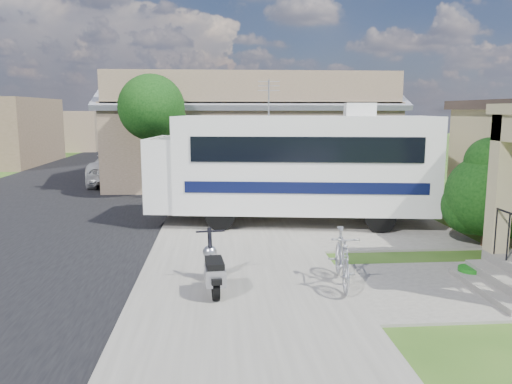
{
  "coord_description": "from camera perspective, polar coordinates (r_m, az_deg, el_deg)",
  "views": [
    {
      "loc": [
        -1.41,
        -9.5,
        3.28
      ],
      "look_at": [
        -0.5,
        2.5,
        1.3
      ],
      "focal_mm": 35.0,
      "sensor_mm": 36.0,
      "label": 1
    }
  ],
  "objects": [
    {
      "name": "ground",
      "position": [
        10.15,
        3.94,
        -9.53
      ],
      "size": [
        120.0,
        120.0,
        0.0
      ],
      "primitive_type": "plane",
      "color": "#244713"
    },
    {
      "name": "street_slab",
      "position": [
        20.69,
        -21.4,
        -0.4
      ],
      "size": [
        9.0,
        80.0,
        0.02
      ],
      "primitive_type": "cube",
      "color": "black",
      "rests_on": "ground"
    },
    {
      "name": "sidewalk_slab",
      "position": [
        19.77,
        -3.09,
        -0.13
      ],
      "size": [
        4.0,
        80.0,
        0.06
      ],
      "primitive_type": "cube",
      "color": "#66635C",
      "rests_on": "ground"
    },
    {
      "name": "driveway_slab",
      "position": [
        14.67,
        7.23,
        -3.56
      ],
      "size": [
        7.0,
        6.0,
        0.05
      ],
      "primitive_type": "cube",
      "color": "#66635C",
      "rests_on": "ground"
    },
    {
      "name": "walk_slab",
      "position": [
        10.12,
        22.16,
        -10.14
      ],
      "size": [
        4.0,
        3.0,
        0.05
      ],
      "primitive_type": "cube",
      "color": "#66635C",
      "rests_on": "ground"
    },
    {
      "name": "warehouse",
      "position": [
        23.55,
        -0.91,
        6.2
      ],
      "size": [
        12.5,
        8.4,
        5.04
      ],
      "color": "brown",
      "rests_on": "ground"
    },
    {
      "name": "distant_bldg_near",
      "position": [
        45.6,
        -21.83,
        6.57
      ],
      "size": [
        8.0,
        7.0,
        3.2
      ],
      "primitive_type": "cube",
      "color": "brown",
      "rests_on": "ground"
    },
    {
      "name": "street_tree_a",
      "position": [
        18.69,
        -11.52,
        9.06
      ],
      "size": [
        2.44,
        2.4,
        4.58
      ],
      "color": "#322016",
      "rests_on": "ground"
    },
    {
      "name": "street_tree_b",
      "position": [
        28.64,
        -9.05,
        9.45
      ],
      "size": [
        2.44,
        2.4,
        4.73
      ],
      "color": "#322016",
      "rests_on": "ground"
    },
    {
      "name": "street_tree_c",
      "position": [
        37.62,
        -7.93,
        8.99
      ],
      "size": [
        2.44,
        2.4,
        4.42
      ],
      "color": "#322016",
      "rests_on": "ground"
    },
    {
      "name": "motorhome",
      "position": [
        14.39,
        4.3,
        3.23
      ],
      "size": [
        8.23,
        3.53,
        4.09
      ],
      "rotation": [
        0.0,
        0.0,
        -0.13
      ],
      "color": "silver",
      "rests_on": "ground"
    },
    {
      "name": "shrub",
      "position": [
        13.13,
        25.06,
        0.05
      ],
      "size": [
        2.17,
        2.07,
        2.66
      ],
      "color": "#322016",
      "rests_on": "ground"
    },
    {
      "name": "scooter",
      "position": [
        9.05,
        -4.91,
        -8.85
      ],
      "size": [
        0.55,
        1.55,
        1.02
      ],
      "rotation": [
        0.0,
        0.0,
        0.1
      ],
      "color": "black",
      "rests_on": "ground"
    },
    {
      "name": "bicycle",
      "position": [
        9.44,
        9.8,
        -7.78
      ],
      "size": [
        0.69,
        1.79,
        1.05
      ],
      "primitive_type": "imported",
      "rotation": [
        0.0,
        0.0,
        -0.11
      ],
      "color": "#9D9DA4",
      "rests_on": "ground"
    },
    {
      "name": "pickup_truck",
      "position": [
        23.54,
        -15.34,
        2.79
      ],
      "size": [
        3.03,
        5.51,
        1.46
      ],
      "primitive_type": "imported",
      "rotation": [
        0.0,
        0.0,
        3.26
      ],
      "color": "silver",
      "rests_on": "ground"
    },
    {
      "name": "van",
      "position": [
        29.59,
        -13.88,
        4.24
      ],
      "size": [
        2.6,
        5.57,
        1.57
      ],
      "primitive_type": "imported",
      "rotation": [
        0.0,
        0.0,
        -0.07
      ],
      "color": "silver",
      "rests_on": "ground"
    },
    {
      "name": "garden_hose",
      "position": [
        10.77,
        23.24,
        -8.6
      ],
      "size": [
        0.46,
        0.46,
        0.21
      ],
      "primitive_type": "cylinder",
      "color": "#156414",
      "rests_on": "ground"
    }
  ]
}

